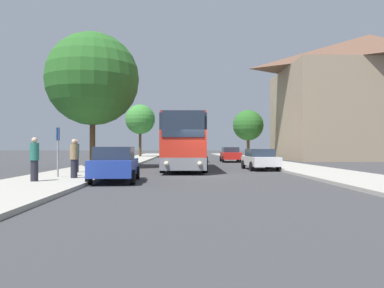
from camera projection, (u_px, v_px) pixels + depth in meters
The scene contains 17 objects.
ground_plane at pixel (204, 175), 20.62m from camera, with size 300.00×300.00×0.00m, color #38383A.
sidewalk_left at pixel (76, 174), 20.45m from camera, with size 4.00×120.00×0.15m, color #A39E93.
sidewalk_right at pixel (329, 174), 20.80m from camera, with size 4.00×120.00×0.15m, color #A39E93.
building_right_background at pixel (370, 97), 46.42m from camera, with size 21.57×14.61×15.58m.
bus_front at pixel (184, 142), 25.99m from camera, with size 3.01×11.78×3.56m.
bus_middle at pixel (184, 144), 41.87m from camera, with size 3.04×11.40×3.45m.
bus_rear at pixel (183, 145), 57.82m from camera, with size 3.11×11.09×3.49m.
parked_car_left_curb at pixel (115, 164), 16.60m from camera, with size 2.13×4.14×1.57m.
parked_car_right_near at pixel (260, 159), 25.48m from camera, with size 2.07×4.45×1.42m.
parked_car_right_far at pixel (230, 154), 38.82m from camera, with size 2.08×4.71×1.54m.
bus_stop_sign at pixel (58, 146), 17.56m from camera, with size 0.08×0.45×2.37m.
pedestrian_waiting_near at pixel (34, 159), 15.34m from camera, with size 0.36×0.36×1.81m.
pedestrian_waiting_far at pixel (76, 156), 20.86m from camera, with size 0.36×0.36×1.82m.
pedestrian_walking_back at pixel (74, 158), 16.98m from camera, with size 0.36×0.36×1.77m.
tree_left_near at pixel (93, 79), 27.40m from camera, with size 6.78×6.78×9.78m.
tree_left_far at pixel (140, 119), 56.18m from camera, with size 4.46×4.46×7.81m.
tree_right_near at pixel (248, 125), 50.99m from camera, with size 4.17×4.17×6.46m.
Camera 1 is at (-1.18, -20.61, 1.56)m, focal length 35.00 mm.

